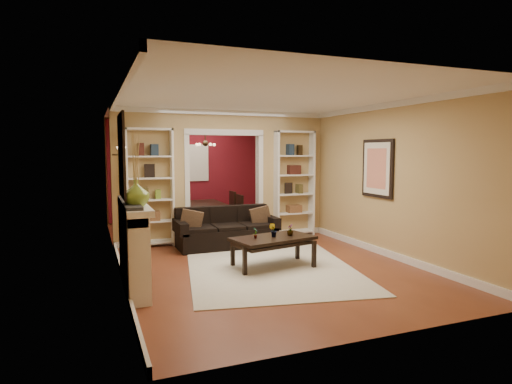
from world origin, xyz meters
name	(u,v)px	position (x,y,z in m)	size (l,w,h in m)	color
floor	(243,251)	(0.00, 0.00, 0.00)	(8.00, 8.00, 0.00)	brown
ceiling	(243,105)	(0.00, 0.00, 2.70)	(8.00, 8.00, 0.00)	white
wall_back	(194,170)	(0.00, 4.00, 1.35)	(8.00, 8.00, 0.00)	tan
wall_front	(382,204)	(0.00, -4.00, 1.35)	(8.00, 8.00, 0.00)	tan
wall_left	(115,182)	(-2.25, 0.00, 1.35)	(8.00, 8.00, 0.00)	tan
wall_right	(348,176)	(2.25, 0.00, 1.35)	(8.00, 8.00, 0.00)	tan
partition_wall	(224,176)	(0.00, 1.20, 1.35)	(4.50, 0.15, 2.70)	tan
red_back_panel	(194,171)	(0.00, 3.97, 1.32)	(4.44, 0.04, 2.64)	maroon
dining_window	(194,163)	(0.00, 3.93, 1.55)	(0.78, 0.03, 0.98)	#8CA5CC
area_rug	(269,265)	(0.04, -1.12, 0.01)	(2.56, 3.58, 0.01)	beige
sofa	(227,227)	(-0.18, 0.45, 0.38)	(1.97, 0.85, 0.77)	black
pillow_left	(191,220)	(-0.88, 0.43, 0.58)	(0.40, 0.11, 0.40)	brown
pillow_right	(260,216)	(0.52, 0.43, 0.57)	(0.39, 0.11, 0.39)	brown
coffee_table	(273,252)	(0.08, -1.21, 0.25)	(1.29, 0.70, 0.49)	black
plant_left	(255,233)	(-0.23, -1.21, 0.58)	(0.09, 0.06, 0.18)	#336626
plant_center	(273,230)	(0.08, -1.21, 0.60)	(0.12, 0.10, 0.22)	#336626
plant_right	(290,230)	(0.38, -1.21, 0.58)	(0.11, 0.11, 0.19)	#336626
bookshelf_left	(150,188)	(-1.55, 1.03, 1.15)	(0.90, 0.30, 2.30)	white
bookshelf_right	(294,184)	(1.55, 1.03, 1.15)	(0.90, 0.30, 2.30)	white
fireplace	(135,246)	(-2.09, -1.50, 0.58)	(0.32, 1.70, 1.16)	white
vase	(136,193)	(-2.09, -1.85, 1.33)	(0.33, 0.33, 0.34)	olive
mirror	(121,156)	(-2.23, -1.50, 1.80)	(0.03, 0.95, 1.10)	silver
wall_sconce	(118,153)	(-2.15, 0.55, 1.83)	(0.18, 0.18, 0.22)	#FFE0A5
framed_art	(377,168)	(2.21, -1.00, 1.55)	(0.04, 0.85, 1.05)	black
dining_table	(206,215)	(0.00, 2.73, 0.30)	(0.94, 1.68, 0.59)	black
dining_chair_nw	(187,212)	(-0.55, 2.43, 0.44)	(0.44, 0.44, 0.89)	black
dining_chair_ne	(231,211)	(0.55, 2.43, 0.41)	(0.41, 0.41, 0.83)	black
dining_chair_sw	(181,210)	(-0.55, 3.03, 0.41)	(0.41, 0.41, 0.82)	black
dining_chair_se	(224,207)	(0.55, 3.03, 0.43)	(0.43, 0.43, 0.86)	black
chandelier	(206,145)	(0.00, 2.70, 2.02)	(0.50, 0.50, 0.30)	#352818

